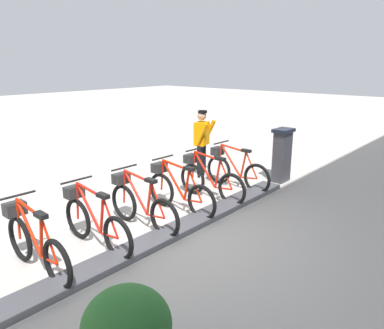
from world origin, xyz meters
name	(u,v)px	position (x,y,z in m)	size (l,w,h in m)	color
ground_plane	(175,233)	(0.00, 0.00, 0.00)	(60.00, 60.00, 0.00)	#BDB5AC
dock_rail_base	(175,231)	(0.00, 0.00, 0.05)	(0.44, 6.45, 0.10)	#47474C
payment_kiosk	(282,154)	(0.05, -3.75, 0.67)	(0.36, 0.52, 1.28)	#38383D
bike_docked_0	(234,169)	(0.62, -2.62, 0.43)	(1.72, 0.54, 1.02)	black
bike_docked_1	(209,179)	(0.62, -1.68, 0.43)	(1.72, 0.54, 1.02)	black
bike_docked_2	(178,190)	(0.62, -0.74, 0.43)	(1.72, 0.54, 1.02)	black
bike_docked_3	(140,204)	(0.62, 0.20, 0.43)	(1.72, 0.54, 1.02)	black
bike_docked_4	(94,221)	(0.62, 1.14, 0.43)	(1.72, 0.54, 1.02)	black
bike_docked_5	(34,243)	(0.62, 2.08, 0.43)	(1.72, 0.54, 1.02)	black
worker_near_rack	(202,141)	(1.72, -2.79, 0.91)	(0.53, 0.69, 1.66)	white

